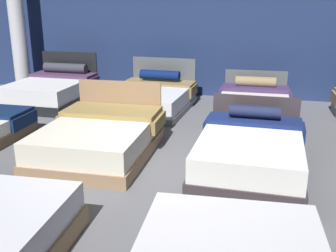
{
  "coord_description": "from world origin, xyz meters",
  "views": [
    {
      "loc": [
        1.26,
        -5.0,
        2.32
      ],
      "look_at": [
        -0.12,
        0.75,
        0.45
      ],
      "focal_mm": 42.67,
      "sensor_mm": 36.0,
      "label": 1
    }
  ],
  "objects_px": {
    "bed_5": "(100,138)",
    "bed_6": "(250,152)",
    "bed_8": "(52,91)",
    "bed_10": "(254,105)",
    "support_pillar": "(17,24)",
    "bed_9": "(151,98)"
  },
  "relations": [
    {
      "from": "bed_8",
      "to": "support_pillar",
      "type": "height_order",
      "value": "support_pillar"
    },
    {
      "from": "bed_5",
      "to": "bed_6",
      "type": "bearing_deg",
      "value": -3.59
    },
    {
      "from": "bed_5",
      "to": "bed_10",
      "type": "xyz_separation_m",
      "value": [
        2.26,
        2.8,
        -0.04
      ]
    },
    {
      "from": "bed_5",
      "to": "bed_6",
      "type": "distance_m",
      "value": 2.3
    },
    {
      "from": "bed_5",
      "to": "bed_10",
      "type": "bearing_deg",
      "value": 50.09
    },
    {
      "from": "bed_10",
      "to": "support_pillar",
      "type": "xyz_separation_m",
      "value": [
        -5.96,
        0.93,
        1.51
      ]
    },
    {
      "from": "bed_5",
      "to": "support_pillar",
      "type": "height_order",
      "value": "support_pillar"
    },
    {
      "from": "bed_5",
      "to": "bed_8",
      "type": "height_order",
      "value": "bed_8"
    },
    {
      "from": "bed_6",
      "to": "bed_9",
      "type": "height_order",
      "value": "bed_9"
    },
    {
      "from": "bed_5",
      "to": "support_pillar",
      "type": "xyz_separation_m",
      "value": [
        -3.71,
        3.73,
        1.47
      ]
    },
    {
      "from": "bed_9",
      "to": "bed_10",
      "type": "relative_size",
      "value": 1.11
    },
    {
      "from": "bed_8",
      "to": "bed_10",
      "type": "bearing_deg",
      "value": 1.11
    },
    {
      "from": "bed_6",
      "to": "bed_10",
      "type": "distance_m",
      "value": 2.9
    },
    {
      "from": "bed_5",
      "to": "bed_8",
      "type": "bearing_deg",
      "value": 129.1
    },
    {
      "from": "bed_5",
      "to": "bed_6",
      "type": "xyz_separation_m",
      "value": [
        2.29,
        -0.1,
        0.0
      ]
    },
    {
      "from": "bed_6",
      "to": "support_pillar",
      "type": "xyz_separation_m",
      "value": [
        -6.0,
        3.83,
        1.47
      ]
    },
    {
      "from": "bed_9",
      "to": "bed_10",
      "type": "bearing_deg",
      "value": 2.44
    },
    {
      "from": "bed_6",
      "to": "support_pillar",
      "type": "distance_m",
      "value": 7.27
    },
    {
      "from": "support_pillar",
      "to": "bed_10",
      "type": "bearing_deg",
      "value": -8.82
    },
    {
      "from": "bed_6",
      "to": "bed_9",
      "type": "bearing_deg",
      "value": 129.38
    },
    {
      "from": "bed_8",
      "to": "bed_10",
      "type": "xyz_separation_m",
      "value": [
        4.62,
        0.01,
        -0.06
      ]
    },
    {
      "from": "bed_5",
      "to": "bed_10",
      "type": "height_order",
      "value": "bed_5"
    }
  ]
}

